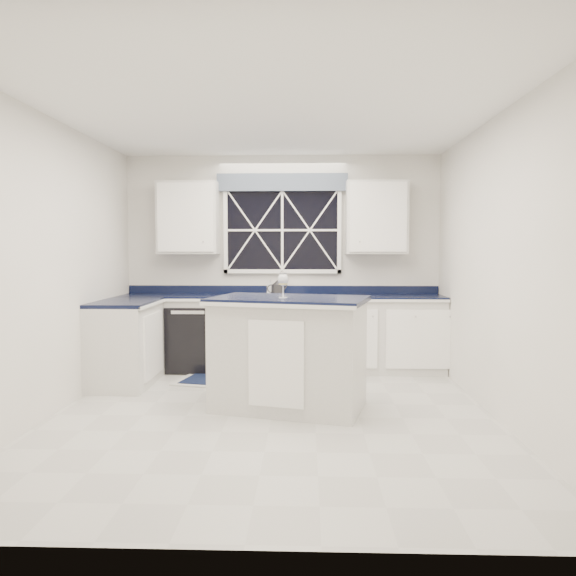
{
  "coord_description": "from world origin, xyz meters",
  "views": [
    {
      "loc": [
        0.31,
        -4.96,
        1.51
      ],
      "look_at": [
        0.13,
        0.4,
        1.14
      ],
      "focal_mm": 35.0,
      "sensor_mm": 36.0,
      "label": 1
    }
  ],
  "objects_px": {
    "faucet": "(282,282)",
    "soap_bottle": "(270,287)",
    "kettle": "(278,288)",
    "dishwasher": "(194,337)",
    "island": "(289,353)",
    "wine_glass": "(283,281)"
  },
  "relations": [
    {
      "from": "faucet",
      "to": "soap_bottle",
      "type": "height_order",
      "value": "faucet"
    },
    {
      "from": "faucet",
      "to": "kettle",
      "type": "xyz_separation_m",
      "value": [
        -0.05,
        -0.12,
        -0.07
      ]
    },
    {
      "from": "kettle",
      "to": "dishwasher",
      "type": "bearing_deg",
      "value": -167.62
    },
    {
      "from": "island",
      "to": "soap_bottle",
      "type": "relative_size",
      "value": 8.85
    },
    {
      "from": "soap_bottle",
      "to": "faucet",
      "type": "bearing_deg",
      "value": -9.67
    },
    {
      "from": "wine_glass",
      "to": "soap_bottle",
      "type": "height_order",
      "value": "wine_glass"
    },
    {
      "from": "faucet",
      "to": "wine_glass",
      "type": "height_order",
      "value": "wine_glass"
    },
    {
      "from": "wine_glass",
      "to": "soap_bottle",
      "type": "bearing_deg",
      "value": 97.1
    },
    {
      "from": "dishwasher",
      "to": "soap_bottle",
      "type": "height_order",
      "value": "soap_bottle"
    },
    {
      "from": "wine_glass",
      "to": "soap_bottle",
      "type": "xyz_separation_m",
      "value": [
        -0.24,
        1.96,
        -0.19
      ]
    },
    {
      "from": "wine_glass",
      "to": "kettle",
      "type": "bearing_deg",
      "value": 94.61
    },
    {
      "from": "faucet",
      "to": "soap_bottle",
      "type": "relative_size",
      "value": 1.68
    },
    {
      "from": "faucet",
      "to": "wine_glass",
      "type": "distance_m",
      "value": 1.94
    },
    {
      "from": "dishwasher",
      "to": "island",
      "type": "bearing_deg",
      "value": -53.28
    },
    {
      "from": "island",
      "to": "wine_glass",
      "type": "distance_m",
      "value": 0.69
    },
    {
      "from": "kettle",
      "to": "wine_glass",
      "type": "height_order",
      "value": "wine_glass"
    },
    {
      "from": "wine_glass",
      "to": "dishwasher",
      "type": "bearing_deg",
      "value": 124.52
    },
    {
      "from": "kettle",
      "to": "faucet",
      "type": "bearing_deg",
      "value": 75.48
    },
    {
      "from": "dishwasher",
      "to": "soap_bottle",
      "type": "xyz_separation_m",
      "value": [
        0.95,
        0.22,
        0.62
      ]
    },
    {
      "from": "dishwasher",
      "to": "wine_glass",
      "type": "relative_size",
      "value": 3.52
    },
    {
      "from": "island",
      "to": "wine_glass",
      "type": "height_order",
      "value": "wine_glass"
    },
    {
      "from": "dishwasher",
      "to": "kettle",
      "type": "bearing_deg",
      "value": 3.9
    }
  ]
}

